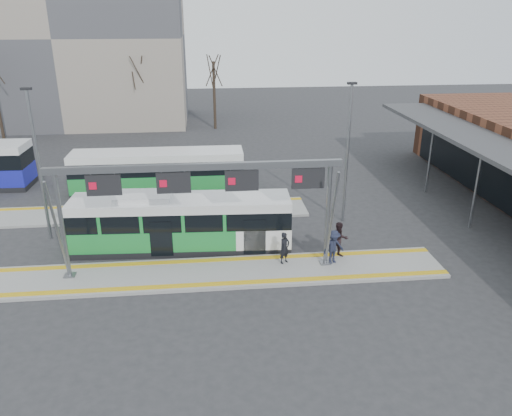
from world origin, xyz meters
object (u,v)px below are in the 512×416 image
(passenger_a, at_px, (285,248))
(passenger_b, at_px, (339,240))
(gantry, at_px, (200,187))
(passenger_c, at_px, (333,247))
(hero_bus, at_px, (181,223))

(passenger_a, distance_m, passenger_b, 2.78)
(gantry, height_order, passenger_b, gantry)
(gantry, distance_m, passenger_b, 7.42)
(passenger_a, distance_m, passenger_c, 2.34)
(passenger_b, bearing_deg, passenger_a, 179.29)
(gantry, relative_size, passenger_a, 8.26)
(gantry, distance_m, passenger_a, 5.15)
(passenger_a, relative_size, passenger_c, 0.93)
(hero_bus, height_order, passenger_c, hero_bus)
(gantry, bearing_deg, passenger_a, 4.56)
(hero_bus, bearing_deg, gantry, -65.51)
(passenger_c, bearing_deg, passenger_b, 36.01)
(passenger_b, height_order, passenger_c, passenger_b)
(hero_bus, xyz_separation_m, passenger_b, (7.75, -2.13, -0.32))
(passenger_a, bearing_deg, passenger_b, -28.29)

